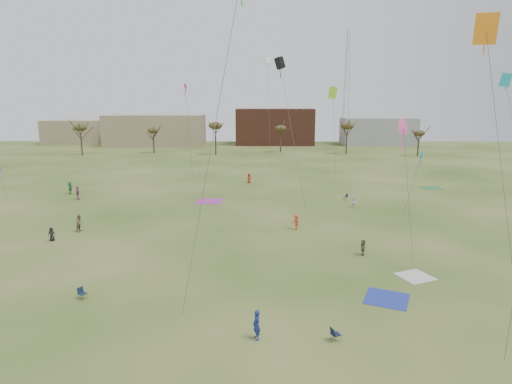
{
  "coord_description": "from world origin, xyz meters",
  "views": [
    {
      "loc": [
        0.53,
        -28.48,
        13.97
      ],
      "look_at": [
        0.0,
        12.0,
        5.5
      ],
      "focal_mm": 29.97,
      "sensor_mm": 36.0,
      "label": 1
    }
  ],
  "objects_px": {
    "flyer_near_right": "(257,325)",
    "camp_chair_center": "(335,337)",
    "camp_chair_left": "(83,296)",
    "camp_chair_right": "(346,198)",
    "radio_tower": "(346,87)"
  },
  "relations": [
    {
      "from": "flyer_near_right",
      "to": "camp_chair_left",
      "type": "distance_m",
      "value": 13.73
    },
    {
      "from": "flyer_near_right",
      "to": "radio_tower",
      "type": "distance_m",
      "value": 134.69
    },
    {
      "from": "camp_chair_left",
      "to": "camp_chair_right",
      "type": "bearing_deg",
      "value": -8.65
    },
    {
      "from": "camp_chair_left",
      "to": "camp_chair_center",
      "type": "height_order",
      "value": "same"
    },
    {
      "from": "flyer_near_right",
      "to": "camp_chair_left",
      "type": "height_order",
      "value": "flyer_near_right"
    },
    {
      "from": "flyer_near_right",
      "to": "camp_chair_right",
      "type": "height_order",
      "value": "flyer_near_right"
    },
    {
      "from": "flyer_near_right",
      "to": "camp_chair_left",
      "type": "relative_size",
      "value": 2.14
    },
    {
      "from": "camp_chair_right",
      "to": "camp_chair_left",
      "type": "bearing_deg",
      "value": -60.6
    },
    {
      "from": "flyer_near_right",
      "to": "camp_chair_right",
      "type": "distance_m",
      "value": 39.92
    },
    {
      "from": "radio_tower",
      "to": "camp_chair_left",
      "type": "bearing_deg",
      "value": -108.77
    },
    {
      "from": "flyer_near_right",
      "to": "camp_chair_right",
      "type": "bearing_deg",
      "value": 139.23
    },
    {
      "from": "flyer_near_right",
      "to": "camp_chair_center",
      "type": "bearing_deg",
      "value": 66.22
    },
    {
      "from": "flyer_near_right",
      "to": "camp_chair_right",
      "type": "xyz_separation_m",
      "value": [
        12.63,
        37.86,
        -0.67
      ]
    },
    {
      "from": "camp_chair_center",
      "to": "camp_chair_right",
      "type": "height_order",
      "value": "same"
    },
    {
      "from": "camp_chair_left",
      "to": "radio_tower",
      "type": "height_order",
      "value": "radio_tower"
    }
  ]
}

